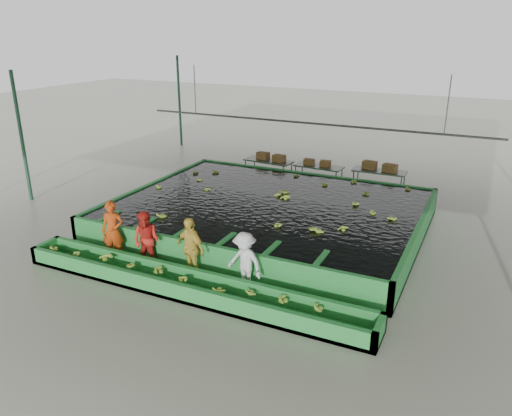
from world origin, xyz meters
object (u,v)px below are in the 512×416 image
at_px(box_stack_right, 379,170).
at_px(box_stack_mid, 317,166).
at_px(worker_a, 113,231).
at_px(worker_c, 190,248).
at_px(packing_table_mid, 318,176).
at_px(packing_table_right, 378,182).
at_px(box_stack_left, 271,160).
at_px(packing_table_left, 268,171).
at_px(sorting_trough, 187,285).
at_px(flotation_tank, 269,214).
at_px(worker_d, 245,262).
at_px(worker_b, 146,240).

bearing_deg(box_stack_right, box_stack_mid, -173.75).
bearing_deg(box_stack_right, worker_a, -120.09).
relative_size(worker_c, box_stack_right, 1.24).
xyz_separation_m(packing_table_mid, packing_table_right, (2.51, 0.23, 0.02)).
height_order(packing_table_right, box_stack_mid, box_stack_mid).
height_order(packing_table_mid, box_stack_left, box_stack_left).
relative_size(worker_a, packing_table_left, 0.84).
distance_m(sorting_trough, packing_table_left, 10.19).
xyz_separation_m(box_stack_left, box_stack_mid, (2.07, 0.18, -0.04)).
bearing_deg(worker_a, worker_c, -22.65).
height_order(worker_a, packing_table_mid, worker_a).
distance_m(flotation_tank, sorting_trough, 5.10).
height_order(worker_a, box_stack_left, worker_a).
bearing_deg(sorting_trough, packing_table_right, 76.15).
xyz_separation_m(packing_table_mid, box_stack_mid, (-0.08, -0.01, 0.46)).
xyz_separation_m(sorting_trough, box_stack_mid, (-0.03, 10.15, 0.68)).
bearing_deg(worker_d, worker_c, -167.15).
bearing_deg(worker_d, packing_table_left, 123.59).
bearing_deg(worker_d, worker_a, -167.15).
bearing_deg(sorting_trough, packing_table_left, 102.49).
height_order(worker_a, packing_table_right, worker_a).
bearing_deg(worker_a, packing_table_right, 37.08).
bearing_deg(packing_table_right, packing_table_left, -174.67).
relative_size(worker_b, box_stack_left, 1.22).
bearing_deg(worker_c, packing_table_left, 117.54).
distance_m(flotation_tank, packing_table_mid, 5.06).
bearing_deg(sorting_trough, box_stack_left, 101.88).
height_order(flotation_tank, worker_a, worker_a).
bearing_deg(flotation_tank, packing_table_left, 114.44).
height_order(worker_a, box_stack_right, worker_a).
bearing_deg(worker_c, worker_d, 16.28).
distance_m(worker_a, packing_table_left, 9.20).
distance_m(worker_b, worker_c, 1.46).
xyz_separation_m(sorting_trough, worker_c, (-0.38, 0.80, 0.63)).
distance_m(flotation_tank, box_stack_right, 5.93).
relative_size(worker_b, packing_table_left, 0.78).
bearing_deg(flotation_tank, worker_c, -95.07).
distance_m(worker_a, worker_c, 2.65).
height_order(worker_c, box_stack_mid, worker_c).
xyz_separation_m(sorting_trough, packing_table_right, (2.56, 10.39, 0.24)).
relative_size(worker_d, packing_table_right, 0.76).
relative_size(worker_a, worker_c, 1.02).
xyz_separation_m(sorting_trough, box_stack_right, (2.55, 10.44, 0.72)).
xyz_separation_m(packing_table_mid, box_stack_right, (2.50, 0.27, 0.51)).
distance_m(worker_d, packing_table_mid, 9.45).
bearing_deg(packing_table_left, worker_b, -87.73).
bearing_deg(sorting_trough, box_stack_right, 76.29).
relative_size(sorting_trough, worker_d, 6.17).
distance_m(worker_b, worker_d, 3.10).
bearing_deg(flotation_tank, packing_table_mid, 89.46).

